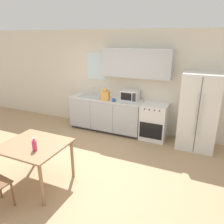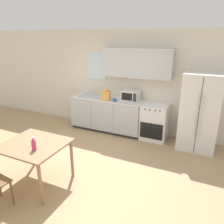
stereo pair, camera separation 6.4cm
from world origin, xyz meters
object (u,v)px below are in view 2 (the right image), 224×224
(refrigerator, at_px, (200,112))
(coffee_mug, at_px, (114,100))
(oven_range, at_px, (155,122))
(drink_bottle, at_px, (34,145))
(dining_table, at_px, (34,149))
(microwave, at_px, (131,95))

(refrigerator, xyz_separation_m, coffee_mug, (-2.07, -0.16, 0.08))
(oven_range, distance_m, drink_bottle, 3.13)
(refrigerator, bearing_deg, oven_range, 177.03)
(dining_table, relative_size, drink_bottle, 4.73)
(refrigerator, height_order, drink_bottle, refrigerator)
(oven_range, distance_m, microwave, 0.92)
(refrigerator, height_order, dining_table, refrigerator)
(microwave, height_order, drink_bottle, microwave)
(drink_bottle, bearing_deg, dining_table, 137.17)
(oven_range, bearing_deg, drink_bottle, -114.26)
(oven_range, height_order, drink_bottle, drink_bottle)
(refrigerator, relative_size, drink_bottle, 7.85)
(oven_range, xyz_separation_m, refrigerator, (1.03, -0.05, 0.43))
(oven_range, bearing_deg, coffee_mug, -168.57)
(microwave, height_order, coffee_mug, microwave)
(oven_range, height_order, coffee_mug, coffee_mug)
(microwave, bearing_deg, oven_range, -7.76)
(oven_range, bearing_deg, refrigerator, -2.97)
(refrigerator, distance_m, drink_bottle, 3.61)
(dining_table, xyz_separation_m, drink_bottle, (0.17, -0.16, 0.20))
(microwave, xyz_separation_m, dining_table, (-0.76, -2.76, -0.39))
(oven_range, distance_m, refrigerator, 1.12)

